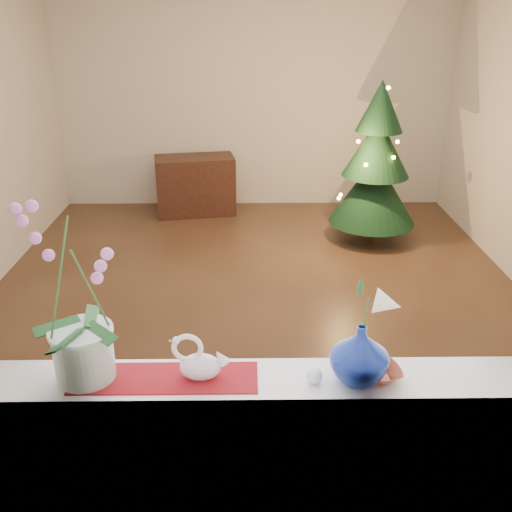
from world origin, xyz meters
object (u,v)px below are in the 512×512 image
at_px(xmas_tree, 376,163).
at_px(side_table, 195,185).
at_px(orchid_pot, 75,296).
at_px(blue_vase, 360,350).
at_px(swan, 200,358).
at_px(amber_dish, 376,373).
at_px(paperweight, 314,376).

bearing_deg(xmas_tree, side_table, 156.20).
distance_m(orchid_pot, blue_vase, 1.04).
bearing_deg(swan, blue_vase, -10.45).
relative_size(orchid_pot, side_table, 0.79).
height_order(amber_dish, xmas_tree, xmas_tree).
height_order(swan, xmas_tree, xmas_tree).
height_order(paperweight, xmas_tree, xmas_tree).
distance_m(swan, amber_dish, 0.67).
height_order(swan, side_table, swan).
xyz_separation_m(paperweight, amber_dish, (0.24, 0.03, -0.01)).
height_order(blue_vase, amber_dish, blue_vase).
xyz_separation_m(amber_dish, side_table, (-1.09, 4.52, -0.61)).
relative_size(orchid_pot, blue_vase, 2.64).
relative_size(blue_vase, paperweight, 4.25).
xyz_separation_m(swan, xmas_tree, (1.44, 3.69, -0.22)).
xyz_separation_m(orchid_pot, paperweight, (0.85, -0.04, -0.32)).
relative_size(swan, side_table, 0.24).
bearing_deg(swan, xmas_tree, 60.05).
height_order(paperweight, side_table, paperweight).
bearing_deg(swan, amber_dish, -9.16).
bearing_deg(blue_vase, swan, 178.22).
bearing_deg(side_table, orchid_pot, -99.44).
distance_m(blue_vase, amber_dish, 0.13).
bearing_deg(paperweight, orchid_pot, 177.21).
relative_size(swan, amber_dish, 1.38).
distance_m(swan, side_table, 4.59).
distance_m(xmas_tree, side_table, 2.09).
bearing_deg(swan, paperweight, -13.37).
relative_size(paperweight, amber_dish, 0.41).
height_order(swan, blue_vase, blue_vase).
xyz_separation_m(swan, blue_vase, (0.59, -0.02, 0.04)).
relative_size(swan, paperweight, 3.41).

